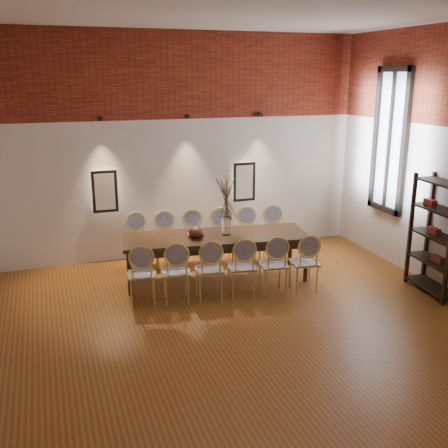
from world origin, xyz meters
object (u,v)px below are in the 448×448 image
object	(u,v)px
dining_table	(216,257)
chair_near_a	(142,274)
chair_far_a	(137,242)
chair_near_b	(176,271)
chair_far_c	(194,239)
chair_near_c	(209,269)
bowl	(196,232)
shelving_rack	(438,236)
chair_near_f	(304,262)
book	(195,234)
vase	(226,226)
chair_far_b	(166,241)
chair_near_d	(241,267)
chair_far_d	(222,237)
chair_far_e	(249,236)
chair_far_f	(275,234)
chair_near_e	(273,264)

from	to	relation	value
dining_table	chair_near_a	distance (m)	1.46
dining_table	chair_far_a	distance (m)	1.46
chair_near_b	chair_far_c	size ratio (longest dim) A/B	1.00
chair_near_c	bowl	distance (m)	0.80
chair_near_b	shelving_rack	xyz separation A→B (m)	(3.85, -0.97, 0.43)
chair_near_f	chair_far_a	distance (m)	2.91
dining_table	book	size ratio (longest dim) A/B	11.46
vase	chair_far_b	bearing A→B (deg)	132.68
chair_far_b	bowl	bearing A→B (deg)	116.94
dining_table	chair_near_d	xyz separation A→B (m)	(0.14, -0.79, 0.09)
chair_near_a	shelving_rack	world-z (taller)	shelving_rack
chair_far_b	chair_far_c	size ratio (longest dim) A/B	1.00
chair_far_d	chair_near_c	bearing A→B (deg)	71.88
chair_near_f	chair_far_c	distance (m)	2.13
chair_near_d	chair_far_e	world-z (taller)	same
chair_far_b	chair_far_f	size ratio (longest dim) A/B	1.00
chair_near_a	chair_far_b	xyz separation A→B (m)	(0.70, 1.44, 0.00)
chair_far_b	chair_far_d	bearing A→B (deg)	-180.00
vase	shelving_rack	xyz separation A→B (m)	(2.84, -1.59, 0.00)
bowl	chair_near_b	bearing A→B (deg)	-127.86
chair_far_d	book	distance (m)	0.93
chair_far_b	book	world-z (taller)	chair_far_b
chair_far_d	vase	world-z (taller)	vase
chair_far_e	chair_far_a	bearing A→B (deg)	0.00
chair_near_f	chair_far_c	xyz separation A→B (m)	(-1.27, 1.70, 0.00)
chair_far_e	book	world-z (taller)	chair_far_e
chair_far_c	chair_near_a	bearing A→B (deg)	56.80
chair_near_d	chair_far_d	size ratio (longest dim) A/B	1.00
chair_near_b	chair_near_c	bearing A→B (deg)	-0.00
chair_near_c	shelving_rack	world-z (taller)	shelving_rack
chair_near_e	vase	world-z (taller)	vase
dining_table	chair_near_f	size ratio (longest dim) A/B	3.17
shelving_rack	chair_far_d	bearing A→B (deg)	143.18
chair_near_a	chair_near_c	size ratio (longest dim) A/B	1.00
chair_near_a	vase	distance (m)	1.66
shelving_rack	chair_far_a	bearing A→B (deg)	152.94
dining_table	chair_far_b	xyz separation A→B (m)	(-0.64, 0.85, 0.09)
chair_near_a	chair_far_c	xyz separation A→B (m)	(1.19, 1.37, 0.00)
chair_near_c	chair_far_d	xyz separation A→B (m)	(0.70, 1.44, 0.00)
chair_far_d	chair_far_f	bearing A→B (deg)	-180.00
chair_near_a	chair_near_d	world-z (taller)	same
chair_far_f	book	size ratio (longest dim) A/B	3.62
vase	shelving_rack	size ratio (longest dim) A/B	0.17
chair_near_f	bowl	world-z (taller)	chair_near_f
chair_far_e	bowl	world-z (taller)	chair_far_e
chair_near_b	chair_near_f	world-z (taller)	same
chair_far_b	book	distance (m)	0.85
chair_near_c	vase	world-z (taller)	vase
chair_near_a	chair_far_e	bearing A→B (deg)	37.38
chair_near_d	chair_far_d	distance (m)	1.52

